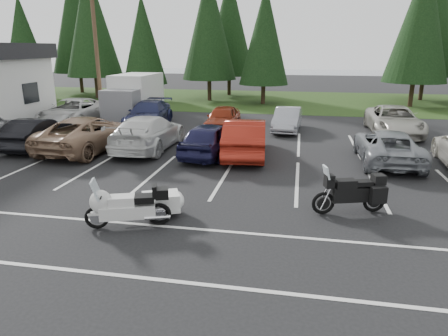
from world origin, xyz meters
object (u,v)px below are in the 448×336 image
(car_near_6, at_px, (388,146))
(touring_motorcycle, at_px, (127,203))
(car_near_5, at_px, (245,138))
(cargo_trailer, at_px, (161,204))
(car_near_2, at_px, (88,133))
(box_truck, at_px, (132,97))
(adventure_motorcycle, at_px, (350,189))
(car_near_3, at_px, (149,132))
(car_far_0, at_px, (73,112))
(utility_pole, at_px, (96,47))
(car_far_2, at_px, (223,118))
(car_far_4, at_px, (394,120))
(car_near_4, at_px, (210,139))
(car_near_1, at_px, (37,133))
(car_far_3, at_px, (287,119))
(car_far_1, at_px, (149,114))

(car_near_6, bearing_deg, touring_motorcycle, 44.75)
(car_near_5, xyz_separation_m, cargo_trailer, (-1.45, -7.04, -0.48))
(car_near_2, distance_m, car_near_5, 7.37)
(box_truck, relative_size, adventure_motorcycle, 2.29)
(car_near_3, height_order, car_far_0, car_near_3)
(utility_pole, bearing_deg, car_far_2, -14.40)
(car_near_2, bearing_deg, cargo_trailer, 135.57)
(car_far_4, bearing_deg, car_near_3, -153.85)
(cargo_trailer, bearing_deg, car_near_4, 66.05)
(car_near_1, distance_m, car_near_2, 2.65)
(utility_pole, relative_size, car_near_3, 1.63)
(car_near_5, bearing_deg, car_near_1, -3.44)
(car_far_3, bearing_deg, car_far_4, 4.75)
(car_near_5, distance_m, cargo_trailer, 7.20)
(car_near_1, distance_m, car_far_3, 13.27)
(utility_pole, xyz_separation_m, box_truck, (2.00, 0.50, -3.25))
(car_far_4, bearing_deg, touring_motorcycle, -123.40)
(car_near_4, bearing_deg, cargo_trailer, 96.34)
(car_far_0, relative_size, car_far_4, 1.03)
(adventure_motorcycle, bearing_deg, car_near_5, 106.40)
(car_near_1, height_order, adventure_motorcycle, adventure_motorcycle)
(car_near_1, distance_m, cargo_trailer, 10.86)
(utility_pole, bearing_deg, car_near_2, -66.75)
(utility_pole, distance_m, car_far_2, 9.90)
(box_truck, height_order, car_far_2, box_truck)
(car_near_5, xyz_separation_m, car_near_6, (6.00, 0.04, -0.14))
(box_truck, relative_size, car_far_1, 1.07)
(utility_pole, bearing_deg, car_far_1, -25.91)
(car_far_1, distance_m, adventure_motorcycle, 15.70)
(box_truck, height_order, car_far_4, box_truck)
(car_near_4, distance_m, cargo_trailer, 6.79)
(car_near_3, xyz_separation_m, car_near_6, (10.65, -0.33, -0.11))
(car_far_0, xyz_separation_m, adventure_motorcycle, (15.48, -11.33, -0.05))
(car_near_4, distance_m, car_near_6, 7.52)
(car_near_6, xyz_separation_m, car_far_1, (-12.72, 5.73, 0.07))
(touring_motorcycle, bearing_deg, car_near_3, 88.32)
(utility_pole, distance_m, adventure_motorcycle, 20.42)
(car_near_1, distance_m, car_near_4, 8.49)
(car_far_0, xyz_separation_m, car_far_4, (19.09, 0.63, -0.02))
(car_near_1, distance_m, car_near_3, 5.41)
(car_near_5, xyz_separation_m, car_far_3, (1.64, 5.99, -0.16))
(car_far_2, bearing_deg, adventure_motorcycle, -61.26)
(car_near_5, bearing_deg, utility_pole, -41.22)
(car_near_3, distance_m, car_far_4, 13.41)
(box_truck, bearing_deg, car_near_6, -29.02)
(car_near_1, relative_size, car_far_4, 0.79)
(utility_pole, height_order, cargo_trailer, utility_pole)
(car_far_4, bearing_deg, car_near_5, -139.90)
(car_near_1, distance_m, car_far_1, 6.97)
(car_near_3, bearing_deg, touring_motorcycle, 107.33)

